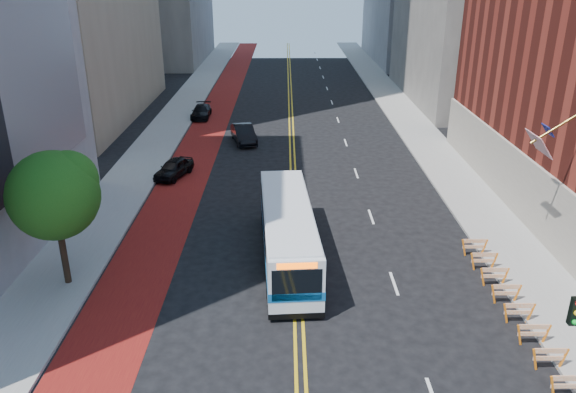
% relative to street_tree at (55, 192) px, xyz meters
% --- Properties ---
extents(ground, '(160.00, 160.00, 0.00)m').
position_rel_street_tree_xyz_m(ground, '(11.24, -6.04, -4.91)').
color(ground, black).
rests_on(ground, ground).
extents(sidewalk_left, '(4.00, 140.00, 0.15)m').
position_rel_street_tree_xyz_m(sidewalk_left, '(-0.76, 23.96, -4.84)').
color(sidewalk_left, gray).
rests_on(sidewalk_left, ground).
extents(sidewalk_right, '(4.00, 140.00, 0.15)m').
position_rel_street_tree_xyz_m(sidewalk_right, '(23.24, 23.96, -4.84)').
color(sidewalk_right, gray).
rests_on(sidewalk_right, ground).
extents(bus_lane_paint, '(3.60, 140.00, 0.01)m').
position_rel_street_tree_xyz_m(bus_lane_paint, '(3.14, 23.96, -4.91)').
color(bus_lane_paint, '#640E0F').
rests_on(bus_lane_paint, ground).
extents(center_line_inner, '(0.14, 140.00, 0.01)m').
position_rel_street_tree_xyz_m(center_line_inner, '(11.06, 23.96, -4.91)').
color(center_line_inner, gold).
rests_on(center_line_inner, ground).
extents(center_line_outer, '(0.14, 140.00, 0.01)m').
position_rel_street_tree_xyz_m(center_line_outer, '(11.42, 23.96, -4.91)').
color(center_line_outer, gold).
rests_on(center_line_outer, ground).
extents(lane_dashes, '(0.14, 98.20, 0.01)m').
position_rel_street_tree_xyz_m(lane_dashes, '(16.04, 31.96, -4.90)').
color(lane_dashes, silver).
rests_on(lane_dashes, ground).
extents(construction_barriers, '(1.42, 10.91, 1.00)m').
position_rel_street_tree_xyz_m(construction_barriers, '(20.84, -2.62, -4.24)').
color(construction_barriers, orange).
rests_on(construction_barriers, ground).
extents(street_tree, '(4.20, 4.20, 6.70)m').
position_rel_street_tree_xyz_m(street_tree, '(0.00, 0.00, 0.00)').
color(street_tree, black).
rests_on(street_tree, sidewalk_left).
extents(transit_bus, '(3.25, 11.59, 3.15)m').
position_rel_street_tree_xyz_m(transit_bus, '(10.77, 2.49, -3.27)').
color(transit_bus, silver).
rests_on(transit_bus, ground).
extents(car_a, '(2.82, 4.30, 1.36)m').
position_rel_street_tree_xyz_m(car_a, '(2.36, 15.28, -4.23)').
color(car_a, black).
rests_on(car_a, ground).
extents(car_b, '(2.79, 5.03, 1.57)m').
position_rel_street_tree_xyz_m(car_b, '(6.95, 24.09, -4.12)').
color(car_b, black).
rests_on(car_b, ground).
extents(car_c, '(1.81, 4.44, 1.29)m').
position_rel_street_tree_xyz_m(car_c, '(1.94, 32.96, -4.27)').
color(car_c, black).
rests_on(car_c, ground).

